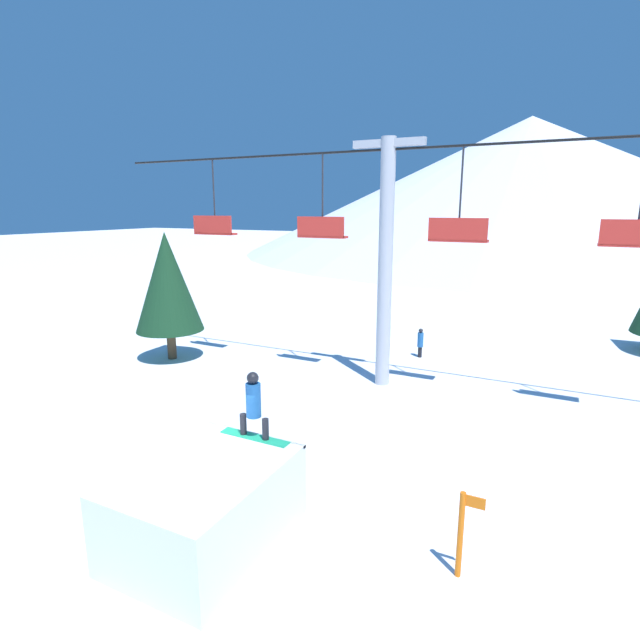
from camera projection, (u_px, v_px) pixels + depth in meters
name	position (u px, v px, depth m)	size (l,w,h in m)	color
ground_plane	(187.00, 512.00, 10.22)	(220.00, 220.00, 0.00)	white
mountain_ridge	(527.00, 186.00, 68.08)	(76.43, 76.43, 18.00)	silver
snow_ramp	(206.00, 506.00, 9.13)	(2.40, 3.26, 1.53)	white
snowboarder	(254.00, 406.00, 9.98)	(1.54, 0.30, 1.40)	#1E9E6B
chairlift	(386.00, 247.00, 16.64)	(22.27, 0.49, 8.32)	#B2B2B7
pine_tree_near	(167.00, 282.00, 19.97)	(2.70, 2.70, 5.19)	#4C3823
trail_marker	(461.00, 532.00, 8.28)	(0.41, 0.10, 1.57)	orange
distant_skier	(420.00, 342.00, 20.70)	(0.24, 0.24, 1.23)	black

